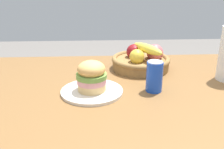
# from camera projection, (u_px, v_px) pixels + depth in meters

# --- Properties ---
(dining_table) EXTENTS (1.40, 0.90, 0.75)m
(dining_table) POSITION_uv_depth(u_px,v_px,m) (124.00, 107.00, 1.16)
(dining_table) COLOR brown
(dining_table) RESTS_ON ground_plane
(plate) EXTENTS (0.25, 0.25, 0.01)m
(plate) POSITION_uv_depth(u_px,v_px,m) (92.00, 91.00, 1.05)
(plate) COLOR silver
(plate) RESTS_ON dining_table
(sandwich) EXTENTS (0.12, 0.12, 0.12)m
(sandwich) POSITION_uv_depth(u_px,v_px,m) (92.00, 76.00, 1.03)
(sandwich) COLOR #E5BC75
(sandwich) RESTS_ON plate
(soda_can) EXTENTS (0.07, 0.07, 0.13)m
(soda_can) POSITION_uv_depth(u_px,v_px,m) (154.00, 76.00, 1.05)
(soda_can) COLOR blue
(soda_can) RESTS_ON dining_table
(fruit_basket) EXTENTS (0.29, 0.29, 0.14)m
(fruit_basket) POSITION_uv_depth(u_px,v_px,m) (141.00, 60.00, 1.31)
(fruit_basket) COLOR olive
(fruit_basket) RESTS_ON dining_table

